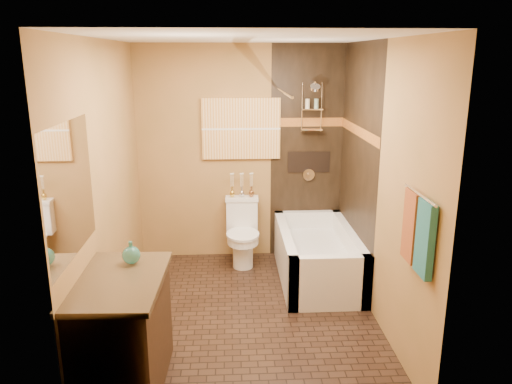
{
  "coord_description": "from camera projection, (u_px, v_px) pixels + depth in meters",
  "views": [
    {
      "loc": [
        -0.14,
        -4.24,
        2.36
      ],
      "look_at": [
        0.12,
        0.4,
        1.09
      ],
      "focal_mm": 35.0,
      "sensor_mm": 36.0,
      "label": 1
    }
  ],
  "objects": [
    {
      "name": "alcove_niche",
      "position": [
        309.0,
        162.0,
        5.88
      ],
      "size": [
        0.5,
        0.01,
        0.25
      ],
      "primitive_type": "cube",
      "color": "black",
      "rests_on": "alcove_tile_back"
    },
    {
      "name": "wall_right",
      "position": [
        380.0,
        185.0,
        4.44
      ],
      "size": [
        0.02,
        3.0,
        2.5
      ],
      "primitive_type": "cube",
      "color": "#AF7943",
      "rests_on": "floor"
    },
    {
      "name": "toilet",
      "position": [
        243.0,
        232.0,
        5.78
      ],
      "size": [
        0.39,
        0.57,
        0.76
      ],
      "rotation": [
        0.0,
        0.0,
        -0.03
      ],
      "color": "white",
      "rests_on": "floor"
    },
    {
      "name": "towel_bar",
      "position": [
        420.0,
        195.0,
        3.38
      ],
      "size": [
        0.02,
        0.55,
        0.02
      ],
      "primitive_type": "cylinder",
      "rotation": [
        1.57,
        0.0,
        0.0
      ],
      "color": "silver",
      "rests_on": "wall_right"
    },
    {
      "name": "wall_back",
      "position": [
        241.0,
        154.0,
        5.82
      ],
      "size": [
        2.4,
        0.02,
        2.5
      ],
      "primitive_type": "cube",
      "color": "#AF7943",
      "rests_on": "floor"
    },
    {
      "name": "mosaic_band_right",
      "position": [
        358.0,
        131.0,
        5.07
      ],
      "size": [
        0.01,
        1.5,
        0.1
      ],
      "primitive_type": "cube",
      "color": "brown",
      "rests_on": "alcove_tile_right"
    },
    {
      "name": "wall_left",
      "position": [
        107.0,
        188.0,
        4.32
      ],
      "size": [
        0.02,
        3.0,
        2.5
      ],
      "primitive_type": "cube",
      "color": "#AF7943",
      "rests_on": "floor"
    },
    {
      "name": "bathtub",
      "position": [
        317.0,
        260.0,
        5.42
      ],
      "size": [
        0.8,
        1.5,
        0.55
      ],
      "color": "white",
      "rests_on": "floor"
    },
    {
      "name": "mosaic_band_back",
      "position": [
        308.0,
        122.0,
        5.75
      ],
      "size": [
        0.85,
        0.01,
        0.1
      ],
      "primitive_type": "cube",
      "color": "brown",
      "rests_on": "alcove_tile_back"
    },
    {
      "name": "curtain_rod",
      "position": [
        283.0,
        91.0,
        4.92
      ],
      "size": [
        0.03,
        1.55,
        0.03
      ],
      "primitive_type": "cylinder",
      "rotation": [
        1.57,
        0.0,
        0.0
      ],
      "color": "silver",
      "rests_on": "wall_back"
    },
    {
      "name": "teal_bottle",
      "position": [
        131.0,
        253.0,
        3.7
      ],
      "size": [
        0.14,
        0.14,
        0.21
      ],
      "primitive_type": null,
      "rotation": [
        0.0,
        0.0,
        -0.03
      ],
      "color": "#297C6C",
      "rests_on": "vanity"
    },
    {
      "name": "bud_vases",
      "position": [
        242.0,
        184.0,
        5.81
      ],
      "size": [
        0.28,
        0.06,
        0.28
      ],
      "color": "gold",
      "rests_on": "toilet"
    },
    {
      "name": "alcove_tile_right",
      "position": [
        357.0,
        167.0,
        5.16
      ],
      "size": [
        0.01,
        1.5,
        2.5
      ],
      "primitive_type": "cube",
      "color": "black",
      "rests_on": "wall_right"
    },
    {
      "name": "alcove_tile_back",
      "position": [
        307.0,
        154.0,
        5.85
      ],
      "size": [
        0.85,
        0.01,
        2.5
      ],
      "primitive_type": "cube",
      "color": "black",
      "rests_on": "wall_back"
    },
    {
      "name": "floor",
      "position": [
        246.0,
        314.0,
        4.71
      ],
      "size": [
        3.0,
        3.0,
        0.0
      ],
      "primitive_type": "plane",
      "color": "black",
      "rests_on": "ground"
    },
    {
      "name": "vanity",
      "position": [
        122.0,
        333.0,
        3.58
      ],
      "size": [
        0.63,
        1.0,
        0.86
      ],
      "rotation": [
        0.0,
        0.0,
        -0.04
      ],
      "color": "black",
      "rests_on": "floor"
    },
    {
      "name": "wall_front",
      "position": [
        254.0,
        251.0,
        2.93
      ],
      "size": [
        2.4,
        0.02,
        2.5
      ],
      "primitive_type": "cube",
      "color": "#AF7943",
      "rests_on": "floor"
    },
    {
      "name": "towel_teal",
      "position": [
        425.0,
        239.0,
        3.32
      ],
      "size": [
        0.05,
        0.22,
        0.52
      ],
      "primitive_type": "cube",
      "color": "#1C5D5F",
      "rests_on": "towel_bar"
    },
    {
      "name": "sunset_painting",
      "position": [
        241.0,
        129.0,
        5.72
      ],
      "size": [
        0.9,
        0.04,
        0.7
      ],
      "primitive_type": "cube",
      "color": "orange",
      "rests_on": "wall_back"
    },
    {
      "name": "ceiling",
      "position": [
        244.0,
        38.0,
        4.05
      ],
      "size": [
        3.0,
        3.0,
        0.0
      ],
      "primitive_type": "plane",
      "color": "silver",
      "rests_on": "wall_back"
    },
    {
      "name": "towel_rust",
      "position": [
        411.0,
        226.0,
        3.57
      ],
      "size": [
        0.05,
        0.22,
        0.52
      ],
      "primitive_type": "cube",
      "color": "brown",
      "rests_on": "towel_bar"
    },
    {
      "name": "vanity_mirror",
      "position": [
        70.0,
        191.0,
        3.29
      ],
      "size": [
        0.01,
        1.0,
        0.9
      ],
      "primitive_type": "cube",
      "color": "white",
      "rests_on": "wall_left"
    },
    {
      "name": "shower_fixtures",
      "position": [
        312.0,
        119.0,
        5.64
      ],
      "size": [
        0.24,
        0.33,
        1.16
      ],
      "color": "silver",
      "rests_on": "floor"
    }
  ]
}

